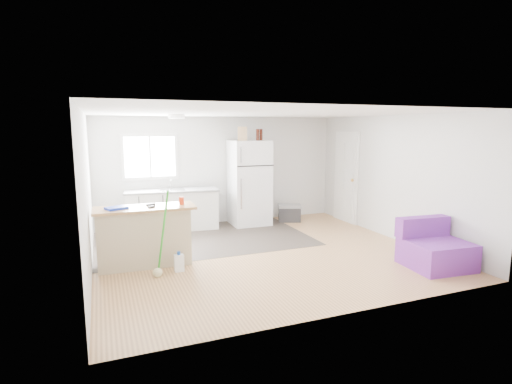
# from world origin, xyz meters

# --- Properties ---
(room) EXTENTS (5.51, 5.01, 2.41)m
(room) POSITION_xyz_m (0.00, 0.00, 1.20)
(room) COLOR #96673F
(room) RESTS_ON ground
(vinyl_zone) EXTENTS (4.05, 2.50, 0.00)m
(vinyl_zone) POSITION_xyz_m (-0.73, 1.25, 0.00)
(vinyl_zone) COLOR #362F29
(vinyl_zone) RESTS_ON floor
(window) EXTENTS (1.18, 0.06, 0.98)m
(window) POSITION_xyz_m (-1.55, 2.49, 1.55)
(window) COLOR white
(window) RESTS_ON back_wall
(interior_door) EXTENTS (0.11, 0.92, 2.10)m
(interior_door) POSITION_xyz_m (2.72, 1.55, 1.02)
(interior_door) COLOR white
(interior_door) RESTS_ON right_wall
(ceiling_fixture) EXTENTS (0.30, 0.30, 0.07)m
(ceiling_fixture) POSITION_xyz_m (-1.20, 1.20, 2.36)
(ceiling_fixture) COLOR white
(ceiling_fixture) RESTS_ON ceiling
(kitchen_cabinets) EXTENTS (1.99, 0.78, 1.14)m
(kitchen_cabinets) POSITION_xyz_m (-1.16, 2.20, 0.44)
(kitchen_cabinets) COLOR white
(kitchen_cabinets) RESTS_ON floor
(peninsula) EXTENTS (1.54, 0.62, 0.94)m
(peninsula) POSITION_xyz_m (-1.96, 0.10, 0.48)
(peninsula) COLOR #C9BA91
(peninsula) RESTS_ON floor
(refrigerator) EXTENTS (0.84, 0.80, 1.88)m
(refrigerator) POSITION_xyz_m (0.54, 2.09, 0.94)
(refrigerator) COLOR white
(refrigerator) RESTS_ON floor
(cooler) EXTENTS (0.61, 0.51, 0.40)m
(cooler) POSITION_xyz_m (1.50, 1.99, 0.20)
(cooler) COLOR #2B2B2D
(cooler) RESTS_ON floor
(purple_seat) EXTENTS (0.97, 0.93, 0.74)m
(purple_seat) POSITION_xyz_m (2.25, -1.61, 0.27)
(purple_seat) COLOR #71309D
(purple_seat) RESTS_ON floor
(cleaner_jug) EXTENTS (0.14, 0.10, 0.31)m
(cleaner_jug) POSITION_xyz_m (-1.52, -0.38, 0.14)
(cleaner_jug) COLOR white
(cleaner_jug) RESTS_ON floor
(mop) EXTENTS (0.28, 0.35, 1.28)m
(mop) POSITION_xyz_m (-1.82, -0.45, 0.23)
(mop) COLOR green
(mop) RESTS_ON floor
(red_cup) EXTENTS (0.10, 0.10, 0.12)m
(red_cup) POSITION_xyz_m (-1.37, 0.08, 1.00)
(red_cup) COLOR red
(red_cup) RESTS_ON peninsula
(blue_tray) EXTENTS (0.36, 0.31, 0.04)m
(blue_tray) POSITION_xyz_m (-2.35, 0.07, 0.96)
(blue_tray) COLOR #132CB4
(blue_tray) RESTS_ON peninsula
(tool_a) EXTENTS (0.15, 0.08, 0.03)m
(tool_a) POSITION_xyz_m (-1.84, 0.18, 0.96)
(tool_a) COLOR black
(tool_a) RESTS_ON peninsula
(tool_b) EXTENTS (0.11, 0.08, 0.03)m
(tool_b) POSITION_xyz_m (-1.85, 0.00, 0.95)
(tool_b) COLOR black
(tool_b) RESTS_ON peninsula
(cardboard_box) EXTENTS (0.22, 0.15, 0.30)m
(cardboard_box) POSITION_xyz_m (0.37, 2.05, 2.03)
(cardboard_box) COLOR tan
(cardboard_box) RESTS_ON refrigerator
(bottle_left) EXTENTS (0.09, 0.09, 0.25)m
(bottle_left) POSITION_xyz_m (0.70, 1.98, 2.01)
(bottle_left) COLOR #3A130A
(bottle_left) RESTS_ON refrigerator
(bottle_right) EXTENTS (0.08, 0.08, 0.25)m
(bottle_right) POSITION_xyz_m (0.80, 2.04, 2.01)
(bottle_right) COLOR #3A130A
(bottle_right) RESTS_ON refrigerator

